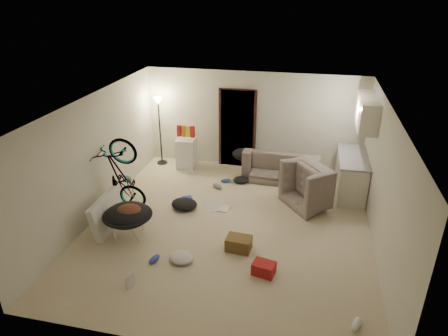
% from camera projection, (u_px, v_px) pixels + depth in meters
% --- Properties ---
extents(floor, '(5.50, 6.00, 0.02)m').
position_uv_depth(floor, '(228.00, 227.00, 7.99)').
color(floor, beige).
rests_on(floor, ground).
extents(ceiling, '(5.50, 6.00, 0.02)m').
position_uv_depth(ceiling, '(229.00, 104.00, 6.93)').
color(ceiling, white).
rests_on(ceiling, wall_back).
extents(wall_back, '(5.50, 0.02, 2.50)m').
position_uv_depth(wall_back, '(253.00, 121.00, 10.13)').
color(wall_back, beige).
rests_on(wall_back, floor).
extents(wall_front, '(5.50, 0.02, 2.50)m').
position_uv_depth(wall_front, '(177.00, 273.00, 4.80)').
color(wall_front, beige).
rests_on(wall_front, floor).
extents(wall_left, '(0.02, 6.00, 2.50)m').
position_uv_depth(wall_left, '(95.00, 157.00, 8.01)').
color(wall_left, beige).
rests_on(wall_left, floor).
extents(wall_right, '(0.02, 6.00, 2.50)m').
position_uv_depth(wall_right, '(384.00, 185.00, 6.92)').
color(wall_right, beige).
rests_on(wall_right, floor).
extents(doorway, '(0.85, 0.10, 2.04)m').
position_uv_depth(doorway, '(237.00, 129.00, 10.27)').
color(doorway, black).
rests_on(doorway, floor).
extents(door_trim, '(0.97, 0.04, 2.10)m').
position_uv_depth(door_trim, '(237.00, 129.00, 10.24)').
color(door_trim, '#341A12').
rests_on(door_trim, floor).
extents(floor_lamp, '(0.28, 0.28, 1.81)m').
position_uv_depth(floor_lamp, '(159.00, 117.00, 10.26)').
color(floor_lamp, black).
rests_on(floor_lamp, floor).
extents(kitchen_counter, '(0.60, 1.50, 0.88)m').
position_uv_depth(kitchen_counter, '(351.00, 176.00, 9.09)').
color(kitchen_counter, beige).
rests_on(kitchen_counter, floor).
extents(counter_top, '(0.64, 1.54, 0.04)m').
position_uv_depth(counter_top, '(354.00, 157.00, 8.90)').
color(counter_top, gray).
rests_on(counter_top, kitchen_counter).
extents(kitchen_uppers, '(0.38, 1.40, 0.65)m').
position_uv_depth(kitchen_uppers, '(367.00, 112.00, 8.43)').
color(kitchen_uppers, beige).
rests_on(kitchen_uppers, wall_right).
extents(sofa, '(1.87, 0.80, 0.54)m').
position_uv_depth(sofa, '(281.00, 168.00, 9.89)').
color(sofa, '#323832').
rests_on(sofa, floor).
extents(armchair, '(1.42, 1.45, 0.71)m').
position_uv_depth(armchair, '(319.00, 188.00, 8.71)').
color(armchair, '#323832').
rests_on(armchair, floor).
extents(bicycle, '(1.74, 0.77, 1.00)m').
position_uv_depth(bicycle, '(123.00, 191.00, 8.39)').
color(bicycle, black).
rests_on(bicycle, floor).
extents(book_asset, '(0.29, 0.24, 0.02)m').
position_uv_depth(book_asset, '(127.00, 290.00, 6.31)').
color(book_asset, '#A31818').
rests_on(book_asset, floor).
extents(mini_fridge, '(0.49, 0.49, 0.80)m').
position_uv_depth(mini_fridge, '(186.00, 153.00, 10.41)').
color(mini_fridge, white).
rests_on(mini_fridge, floor).
extents(snack_box_0, '(0.10, 0.07, 0.30)m').
position_uv_depth(snack_box_0, '(179.00, 131.00, 10.19)').
color(snack_box_0, '#A31818').
rests_on(snack_box_0, mini_fridge).
extents(snack_box_1, '(0.11, 0.08, 0.30)m').
position_uv_depth(snack_box_1, '(184.00, 131.00, 10.17)').
color(snack_box_1, '#C66D18').
rests_on(snack_box_1, mini_fridge).
extents(snack_box_2, '(0.10, 0.07, 0.30)m').
position_uv_depth(snack_box_2, '(188.00, 131.00, 10.14)').
color(snack_box_2, yellow).
rests_on(snack_box_2, mini_fridge).
extents(snack_box_3, '(0.11, 0.09, 0.30)m').
position_uv_depth(snack_box_3, '(193.00, 132.00, 10.12)').
color(snack_box_3, '#A31818').
rests_on(snack_box_3, mini_fridge).
extents(saucer_chair, '(0.93, 0.93, 0.66)m').
position_uv_depth(saucer_chair, '(128.00, 219.00, 7.51)').
color(saucer_chair, silver).
rests_on(saucer_chair, floor).
extents(hoodie, '(0.56, 0.50, 0.22)m').
position_uv_depth(hoodie, '(129.00, 211.00, 7.39)').
color(hoodie, '#592E1E').
rests_on(hoodie, saucer_chair).
extents(sofa_drape, '(0.65, 0.58, 0.28)m').
position_uv_depth(sofa_drape, '(243.00, 154.00, 9.96)').
color(sofa_drape, black).
rests_on(sofa_drape, sofa).
extents(tv_box, '(0.28, 1.05, 0.70)m').
position_uv_depth(tv_box, '(107.00, 214.00, 7.77)').
color(tv_box, silver).
rests_on(tv_box, floor).
extents(drink_case_a, '(0.47, 0.35, 0.26)m').
position_uv_depth(drink_case_a, '(239.00, 244.00, 7.24)').
color(drink_case_a, brown).
rests_on(drink_case_a, floor).
extents(drink_case_b, '(0.41, 0.34, 0.21)m').
position_uv_depth(drink_case_b, '(264.00, 268.00, 6.64)').
color(drink_case_b, '#A31818').
rests_on(drink_case_b, floor).
extents(juicer, '(0.14, 0.14, 0.20)m').
position_uv_depth(juicer, '(239.00, 242.00, 7.35)').
color(juicer, beige).
rests_on(juicer, floor).
extents(newspaper, '(0.67, 0.71, 0.01)m').
position_uv_depth(newspaper, '(216.00, 205.00, 8.76)').
color(newspaper, beige).
rests_on(newspaper, floor).
extents(book_blue, '(0.33, 0.36, 0.03)m').
position_uv_depth(book_blue, '(188.00, 199.00, 8.96)').
color(book_blue, '#3046AE').
rests_on(book_blue, floor).
extents(book_white, '(0.26, 0.31, 0.03)m').
position_uv_depth(book_white, '(225.00, 209.00, 8.58)').
color(book_white, silver).
rests_on(book_white, floor).
extents(shoe_0, '(0.29, 0.19, 0.10)m').
position_uv_depth(shoe_0, '(226.00, 180.00, 9.74)').
color(shoe_0, '#3046AE').
rests_on(shoe_0, floor).
extents(shoe_1, '(0.31, 0.27, 0.11)m').
position_uv_depth(shoe_1, '(217.00, 186.00, 9.45)').
color(shoe_1, slate).
rests_on(shoe_1, floor).
extents(shoe_2, '(0.18, 0.29, 0.10)m').
position_uv_depth(shoe_2, '(154.00, 259.00, 6.96)').
color(shoe_2, '#3046AE').
rests_on(shoe_2, floor).
extents(shoe_4, '(0.21, 0.32, 0.11)m').
position_uv_depth(shoe_4, '(356.00, 324.00, 5.63)').
color(shoe_4, white).
rests_on(shoe_4, floor).
extents(clothes_lump_a, '(0.69, 0.64, 0.19)m').
position_uv_depth(clothes_lump_a, '(184.00, 204.00, 8.61)').
color(clothes_lump_a, black).
rests_on(clothes_lump_a, floor).
extents(clothes_lump_b, '(0.47, 0.43, 0.12)m').
position_uv_depth(clothes_lump_b, '(241.00, 180.00, 9.74)').
color(clothes_lump_b, black).
rests_on(clothes_lump_b, floor).
extents(clothes_lump_c, '(0.51, 0.47, 0.13)m').
position_uv_depth(clothes_lump_c, '(181.00, 257.00, 6.97)').
color(clothes_lump_c, silver).
rests_on(clothes_lump_c, floor).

